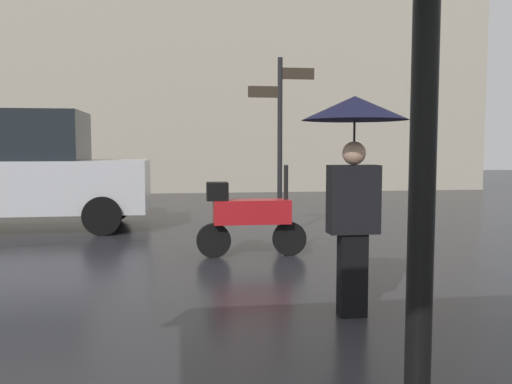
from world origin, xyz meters
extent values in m
cylinder|color=black|center=(-0.49, -1.01, 1.30)|extent=(0.07, 0.07, 2.61)
cube|color=black|center=(0.34, 2.10, 0.37)|extent=(0.24, 0.15, 0.73)
cube|color=black|center=(0.34, 2.10, 1.03)|extent=(0.44, 0.20, 0.59)
sphere|color=tan|center=(0.34, 2.10, 1.42)|extent=(0.20, 0.20, 0.20)
cylinder|color=black|center=(0.34, 2.10, 1.55)|extent=(0.02, 0.02, 0.30)
cone|color=black|center=(0.34, 2.10, 1.81)|extent=(0.91, 0.91, 0.20)
cylinder|color=black|center=(0.34, 4.79, 0.23)|extent=(0.46, 0.09, 0.46)
cylinder|color=black|center=(-0.69, 4.79, 0.23)|extent=(0.46, 0.09, 0.46)
cube|color=red|center=(-0.18, 4.79, 0.61)|extent=(1.03, 0.32, 0.32)
cube|color=black|center=(-0.64, 4.79, 0.89)|extent=(0.28, 0.28, 0.24)
cylinder|color=black|center=(0.29, 4.79, 0.96)|extent=(0.06, 0.06, 0.55)
cube|color=silver|center=(-3.75, 7.78, 0.78)|extent=(4.08, 1.77, 0.91)
cube|color=black|center=(-3.96, 7.78, 1.68)|extent=(2.24, 1.63, 0.87)
cylinder|color=black|center=(-2.43, 8.67, 0.33)|extent=(0.65, 0.18, 0.65)
cylinder|color=black|center=(-2.43, 6.90, 0.33)|extent=(0.65, 0.18, 0.65)
cylinder|color=black|center=(0.49, 6.32, 1.46)|extent=(0.08, 0.08, 2.91)
cube|color=#33281E|center=(0.77, 6.32, 2.66)|extent=(0.56, 0.04, 0.18)
cube|color=#33281E|center=(0.23, 6.32, 2.36)|extent=(0.52, 0.04, 0.18)
camera|label=1|loc=(-1.14, -2.38, 1.48)|focal=38.03mm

